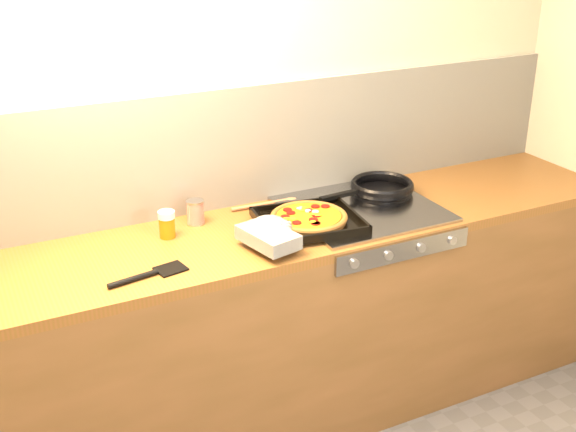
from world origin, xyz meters
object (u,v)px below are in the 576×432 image
juice_glass (167,224)px  tomato_can (195,212)px  pizza_on_tray (297,223)px  frying_pan (381,188)px

juice_glass → tomato_can: bearing=27.5°
pizza_on_tray → juice_glass: (-0.46, 0.18, 0.01)m
pizza_on_tray → frying_pan: pizza_on_tray is taller
pizza_on_tray → frying_pan: bearing=19.4°
frying_pan → juice_glass: size_ratio=4.40×
pizza_on_tray → juice_glass: juice_glass is taller
frying_pan → juice_glass: (-0.95, 0.01, 0.01)m
frying_pan → juice_glass: 0.95m
frying_pan → juice_glass: bearing=179.4°
frying_pan → tomato_can: 0.82m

